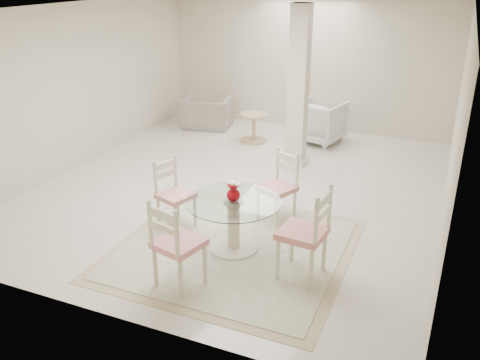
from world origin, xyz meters
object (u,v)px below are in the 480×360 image
at_px(column, 298,88).
at_px(armchair_white, 319,121).
at_px(red_vase, 233,192).
at_px(side_table, 254,129).
at_px(dining_chair_east, 309,227).
at_px(dining_chair_north, 280,181).
at_px(dining_chair_south, 174,239).
at_px(dining_table, 234,225).
at_px(recliner_taupe, 207,113).
at_px(dining_chair_west, 172,189).

distance_m(column, armchair_white, 1.66).
bearing_deg(red_vase, side_table, 108.25).
xyz_separation_m(dining_chair_east, side_table, (-2.31, 4.21, -0.37)).
relative_size(red_vase, dining_chair_north, 0.23).
xyz_separation_m(dining_chair_north, armchair_white, (-0.39, 3.51, -0.16)).
bearing_deg(dining_chair_south, dining_chair_east, -134.03).
height_order(dining_chair_east, dining_chair_south, dining_chair_east).
distance_m(dining_chair_east, dining_chair_south, 1.46).
xyz_separation_m(dining_table, dining_chair_east, (1.00, -0.24, 0.30)).
bearing_deg(dining_chair_north, recliner_taupe, 152.64).
bearing_deg(side_table, red_vase, -71.75).
bearing_deg(recliner_taupe, dining_chair_south, 102.36).
height_order(dining_table, armchair_white, armchair_white).
xyz_separation_m(dining_table, recliner_taupe, (-2.58, 4.46, -0.00)).
xyz_separation_m(red_vase, dining_chair_west, (-0.99, 0.25, -0.23)).
bearing_deg(dining_chair_west, recliner_taupe, 40.13).
relative_size(dining_chair_east, side_table, 2.13).
relative_size(dining_chair_east, dining_chair_north, 1.12).
bearing_deg(dining_chair_north, dining_chair_south, -80.82).
relative_size(dining_chair_south, side_table, 2.04).
bearing_deg(red_vase, column, 93.30).
distance_m(dining_table, side_table, 4.19).
height_order(column, side_table, column).
bearing_deg(dining_chair_south, side_table, -63.27).
relative_size(red_vase, dining_chair_west, 0.24).
relative_size(column, dining_chair_south, 2.34).
relative_size(dining_table, dining_chair_east, 0.95).
bearing_deg(column, side_table, 143.02).
bearing_deg(dining_chair_south, recliner_taupe, -52.19).
height_order(red_vase, dining_chair_east, dining_chair_east).
bearing_deg(dining_chair_north, column, 124.92).
relative_size(dining_table, red_vase, 4.60).
xyz_separation_m(column, dining_chair_east, (1.18, -3.36, -0.72)).
height_order(column, recliner_taupe, column).
height_order(dining_chair_west, dining_chair_south, dining_chair_south).
distance_m(column, dining_chair_east, 3.64).
bearing_deg(side_table, dining_chair_south, -77.93).
bearing_deg(dining_chair_north, red_vase, -81.14).
bearing_deg(side_table, dining_chair_north, -62.37).
relative_size(dining_chair_east, armchair_white, 1.34).
distance_m(dining_chair_south, recliner_taupe, 5.94).
height_order(dining_chair_east, dining_chair_north, dining_chair_east).
bearing_deg(red_vase, recliner_taupe, 120.06).
distance_m(column, recliner_taupe, 2.93).
xyz_separation_m(red_vase, dining_chair_east, (1.00, -0.24, -0.14)).
bearing_deg(dining_table, dining_chair_south, -103.94).
xyz_separation_m(red_vase, dining_chair_south, (-0.25, -1.00, -0.17)).
bearing_deg(dining_table, recliner_taupe, 120.04).
distance_m(red_vase, armchair_white, 4.51).
xyz_separation_m(dining_chair_north, dining_chair_west, (-1.24, -0.74, -0.02)).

